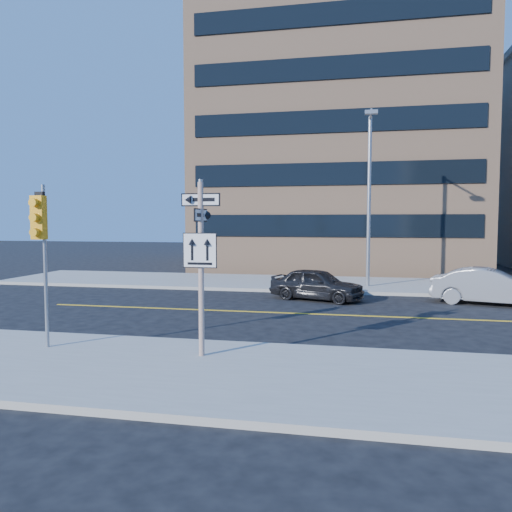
% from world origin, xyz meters
% --- Properties ---
extents(ground, '(120.00, 120.00, 0.00)m').
position_xyz_m(ground, '(0.00, 0.00, 0.00)').
color(ground, black).
rests_on(ground, ground).
extents(sign_pole, '(0.92, 0.92, 4.06)m').
position_xyz_m(sign_pole, '(0.00, -2.51, 2.44)').
color(sign_pole, silver).
rests_on(sign_pole, near_sidewalk).
extents(traffic_signal, '(0.32, 0.45, 4.00)m').
position_xyz_m(traffic_signal, '(-4.00, -2.66, 3.03)').
color(traffic_signal, gray).
rests_on(traffic_signal, near_sidewalk).
extents(parked_car_a, '(2.75, 4.18, 1.32)m').
position_xyz_m(parked_car_a, '(1.86, 7.19, 0.66)').
color(parked_car_a, black).
rests_on(parked_car_a, ground).
extents(parked_car_b, '(2.60, 4.57, 1.42)m').
position_xyz_m(parked_car_b, '(8.58, 7.39, 0.71)').
color(parked_car_b, gray).
rests_on(parked_car_b, ground).
extents(streetlight_a, '(0.55, 2.25, 8.00)m').
position_xyz_m(streetlight_a, '(4.00, 10.76, 4.76)').
color(streetlight_a, gray).
rests_on(streetlight_a, far_sidewalk).
extents(building_brick, '(18.00, 18.00, 18.00)m').
position_xyz_m(building_brick, '(2.00, 25.00, 9.00)').
color(building_brick, tan).
rests_on(building_brick, ground).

